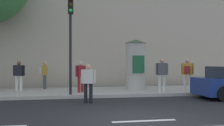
% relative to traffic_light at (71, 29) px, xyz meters
% --- Properties ---
extents(ground_plane, '(80.00, 80.00, 0.00)m').
position_rel_traffic_light_xyz_m(ground_plane, '(1.80, -5.24, -3.08)').
color(ground_plane, '#232326').
extents(sidewalk_curb, '(36.00, 4.00, 0.15)m').
position_rel_traffic_light_xyz_m(sidewalk_curb, '(1.80, 1.76, -3.01)').
color(sidewalk_curb, '#B2ADA3').
rests_on(sidewalk_curb, ground_plane).
extents(lane_markings, '(25.80, 0.16, 0.01)m').
position_rel_traffic_light_xyz_m(lane_markings, '(1.80, -5.24, -3.08)').
color(lane_markings, silver).
rests_on(lane_markings, ground_plane).
extents(building_backdrop, '(36.00, 5.00, 10.97)m').
position_rel_traffic_light_xyz_m(building_backdrop, '(1.80, 6.76, 2.40)').
color(building_backdrop, '#B7A893').
rests_on(building_backdrop, ground_plane).
extents(traffic_light, '(0.24, 0.45, 4.36)m').
position_rel_traffic_light_xyz_m(traffic_light, '(0.00, 0.00, 0.00)').
color(traffic_light, black).
rests_on(traffic_light, sidewalk_curb).
extents(poster_column, '(1.15, 1.15, 2.67)m').
position_rel_traffic_light_xyz_m(poster_column, '(3.46, 1.56, -1.58)').
color(poster_column, '#B2ADA3').
rests_on(poster_column, sidewalk_curb).
extents(pedestrian_tallest, '(0.57, 0.48, 1.53)m').
position_rel_traffic_light_xyz_m(pedestrian_tallest, '(0.64, -1.62, -2.17)').
color(pedestrian_tallest, black).
rests_on(pedestrian_tallest, ground_plane).
extents(pedestrian_in_light_jacket, '(0.57, 0.52, 1.65)m').
position_rel_traffic_light_xyz_m(pedestrian_in_light_jacket, '(5.86, 0.48, -1.95)').
color(pedestrian_in_light_jacket, silver).
rests_on(pedestrian_in_light_jacket, sidewalk_curb).
extents(pedestrian_near_pole, '(0.62, 0.28, 1.65)m').
position_rel_traffic_light_xyz_m(pedestrian_near_pole, '(4.45, 0.35, -1.96)').
color(pedestrian_near_pole, silver).
rests_on(pedestrian_near_pole, sidewalk_curb).
extents(pedestrian_with_backpack, '(0.52, 0.50, 1.51)m').
position_rel_traffic_light_xyz_m(pedestrian_with_backpack, '(0.53, 1.02, -2.05)').
color(pedestrian_with_backpack, maroon).
rests_on(pedestrian_with_backpack, sidewalk_curb).
extents(pedestrian_in_red_top, '(0.42, 0.64, 1.51)m').
position_rel_traffic_light_xyz_m(pedestrian_in_red_top, '(-1.31, 3.09, -2.03)').
color(pedestrian_in_red_top, '#4C4C51').
rests_on(pedestrian_in_red_top, sidewalk_curb).
extents(pedestrian_in_dark_shirt, '(0.62, 0.38, 1.53)m').
position_rel_traffic_light_xyz_m(pedestrian_in_dark_shirt, '(-2.52, 2.19, -2.04)').
color(pedestrian_in_dark_shirt, silver).
rests_on(pedestrian_in_dark_shirt, sidewalk_curb).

